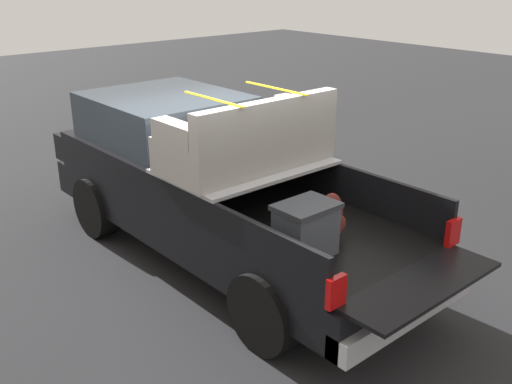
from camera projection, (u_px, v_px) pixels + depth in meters
ground_plane at (226, 259)px, 7.64m from camera, size 40.00×40.00×0.00m
pickup_truck at (205, 179)px, 7.55m from camera, size 6.05×2.06×2.23m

